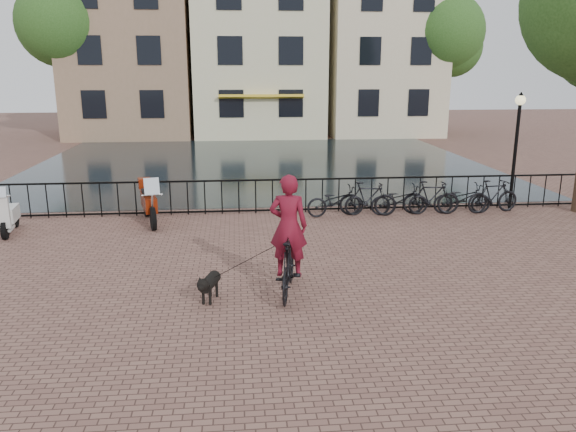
{
  "coord_description": "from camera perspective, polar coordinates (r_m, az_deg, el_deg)",
  "views": [
    {
      "loc": [
        -1.05,
        -8.27,
        4.17
      ],
      "look_at": [
        0.0,
        3.0,
        1.2
      ],
      "focal_mm": 35.0,
      "sensor_mm": 36.0,
      "label": 1
    }
  ],
  "objects": [
    {
      "name": "dog",
      "position": [
        10.55,
        -7.94,
        -7.02
      ],
      "size": [
        0.52,
        0.91,
        0.58
      ],
      "rotation": [
        0.0,
        0.0,
        -0.29
      ],
      "color": "black",
      "rests_on": "ground"
    },
    {
      "name": "lamp_post",
      "position": [
        17.98,
        22.26,
        7.9
      ],
      "size": [
        0.3,
        0.3,
        3.45
      ],
      "color": "black",
      "rests_on": "ground"
    },
    {
      "name": "parked_bike_2",
      "position": [
        16.79,
        11.26,
        1.62
      ],
      "size": [
        1.72,
        0.62,
        0.9
      ],
      "primitive_type": "imported",
      "rotation": [
        0.0,
        0.0,
        1.59
      ],
      "color": "black",
      "rests_on": "ground"
    },
    {
      "name": "canal_house_mid",
      "position": [
        38.34,
        -3.13,
        17.27
      ],
      "size": [
        8.0,
        9.5,
        11.8
      ],
      "color": "beige",
      "rests_on": "ground"
    },
    {
      "name": "cyclist",
      "position": [
        10.51,
        0.04,
        -2.69
      ],
      "size": [
        0.94,
        2.05,
        2.71
      ],
      "rotation": [
        0.0,
        0.0,
        2.95
      ],
      "color": "black",
      "rests_on": "ground"
    },
    {
      "name": "parked_bike_4",
      "position": [
        17.42,
        17.27,
        1.71
      ],
      "size": [
        1.74,
        0.66,
        0.9
      ],
      "primitive_type": "imported",
      "rotation": [
        0.0,
        0.0,
        1.53
      ],
      "color": "black",
      "rests_on": "ground"
    },
    {
      "name": "parked_bike_0",
      "position": [
        16.36,
        4.86,
        1.51
      ],
      "size": [
        1.78,
        0.81,
        0.9
      ],
      "primitive_type": "imported",
      "rotation": [
        0.0,
        0.0,
        1.7
      ],
      "color": "black",
      "rests_on": "ground"
    },
    {
      "name": "parked_bike_1",
      "position": [
        16.54,
        8.11,
        1.73
      ],
      "size": [
        1.72,
        0.74,
        1.0
      ],
      "primitive_type": "imported",
      "rotation": [
        0.0,
        0.0,
        1.4
      ],
      "color": "black",
      "rests_on": "ground"
    },
    {
      "name": "parked_bike_5",
      "position": [
        17.8,
        20.11,
        1.9
      ],
      "size": [
        1.72,
        0.74,
        1.0
      ],
      "primitive_type": "imported",
      "rotation": [
        0.0,
        0.0,
        1.74
      ],
      "color": "black",
      "rests_on": "ground"
    },
    {
      "name": "ground",
      "position": [
        9.32,
        1.74,
        -11.88
      ],
      "size": [
        100.0,
        100.0,
        0.0
      ],
      "primitive_type": "plane",
      "color": "brown",
      "rests_on": "ground"
    },
    {
      "name": "scooter",
      "position": [
        16.28,
        -26.57,
        0.81
      ],
      "size": [
        0.64,
        1.55,
        1.39
      ],
      "rotation": [
        0.0,
        0.0,
        0.15
      ],
      "color": "silver",
      "rests_on": "ground"
    },
    {
      "name": "parked_bike_3",
      "position": [
        17.07,
        14.33,
        1.83
      ],
      "size": [
        1.7,
        0.64,
        1.0
      ],
      "primitive_type": "imported",
      "rotation": [
        0.0,
        0.0,
        1.47
      ],
      "color": "black",
      "rests_on": "ground"
    },
    {
      "name": "tree_far_left",
      "position": [
        36.74,
        -22.1,
        17.68
      ],
      "size": [
        5.04,
        5.04,
        9.27
      ],
      "color": "black",
      "rests_on": "ground"
    },
    {
      "name": "railing",
      "position": [
        16.71,
        -1.58,
        2.03
      ],
      "size": [
        20.0,
        0.05,
        1.02
      ],
      "color": "black",
      "rests_on": "ground"
    },
    {
      "name": "canal_water",
      "position": [
        25.93,
        -2.93,
        5.43
      ],
      "size": [
        20.0,
        20.0,
        0.0
      ],
      "primitive_type": "plane",
      "color": "black",
      "rests_on": "ground"
    },
    {
      "name": "canal_house_left",
      "position": [
        38.88,
        -15.59,
        17.48
      ],
      "size": [
        7.5,
        9.0,
        12.8
      ],
      "color": "#896B4F",
      "rests_on": "ground"
    },
    {
      "name": "motorcycle",
      "position": [
        16.0,
        -13.98,
        1.85
      ],
      "size": [
        1.01,
        2.11,
        1.46
      ],
      "rotation": [
        0.0,
        0.0,
        0.26
      ],
      "color": "maroon",
      "rests_on": "ground"
    },
    {
      "name": "canal_house_right",
      "position": [
        39.52,
        9.14,
        18.13
      ],
      "size": [
        7.0,
        9.0,
        13.3
      ],
      "color": "beige",
      "rests_on": "ground"
    },
    {
      "name": "tree_far_right",
      "position": [
        37.67,
        15.72,
        17.51
      ],
      "size": [
        4.76,
        4.76,
        8.76
      ],
      "color": "black",
      "rests_on": "ground"
    }
  ]
}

